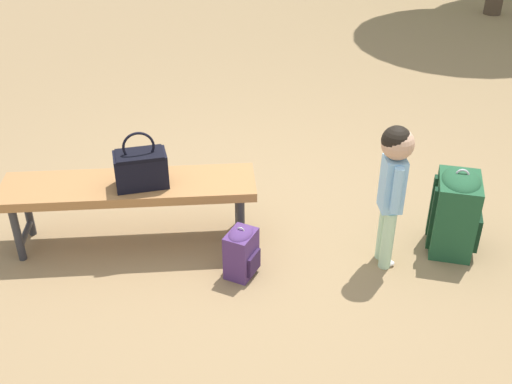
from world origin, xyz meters
name	(u,v)px	position (x,y,z in m)	size (l,w,h in m)	color
ground_plane	(254,234)	(0.00, 0.00, 0.00)	(40.00, 40.00, 0.00)	#8C704C
park_bench	(129,191)	(-0.79, -0.07, 0.39)	(1.63, 0.53, 0.45)	#9E6B3D
handbag	(141,168)	(-0.70, -0.10, 0.58)	(0.35, 0.25, 0.37)	black
child_standing	(393,176)	(0.81, -0.30, 0.63)	(0.19, 0.26, 0.95)	#B2D8B2
backpack_large	(456,210)	(1.28, -0.14, 0.29)	(0.36, 0.40, 0.59)	#1E4C2D
backpack_small	(241,251)	(-0.08, -0.41, 0.17)	(0.23, 0.25, 0.34)	#4C2D66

